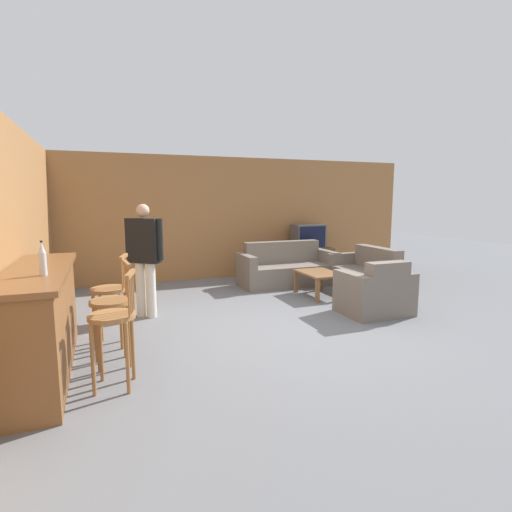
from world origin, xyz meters
The scene contains 15 objects.
ground_plane centered at (0.00, 0.00, 0.00)m, with size 24.00×24.00×0.00m, color slate.
wall_back centered at (0.00, 3.66, 1.30)m, with size 9.40×0.08×2.60m.
wall_left centered at (-3.19, 1.33, 1.30)m, with size 0.08×8.66×2.60m.
bar_counter centered at (-2.85, -0.42, 0.53)m, with size 0.55×2.25×1.06m.
bar_chair_near centered at (-2.20, -1.00, 0.60)m, with size 0.50×0.50×1.08m.
bar_chair_mid centered at (-2.20, -0.45, 0.60)m, with size 0.45×0.45×1.08m.
bar_chair_far centered at (-2.20, 0.15, 0.60)m, with size 0.50×0.50×1.08m.
couch_far centered at (1.18, 2.46, 0.31)m, with size 1.93×0.82×0.85m.
armchair_near centered at (1.52, 0.09, 0.31)m, with size 0.97×0.78×0.83m.
loveseat_right centered at (2.34, 1.40, 0.30)m, with size 0.76×1.48×0.82m.
coffee_table centered at (1.30, 1.37, 0.36)m, with size 0.61×0.87×0.43m.
tv_unit centered at (2.09, 3.27, 0.30)m, with size 1.10×0.55×0.60m.
tv centered at (2.09, 3.26, 0.87)m, with size 0.71×0.43×0.54m.
bottle centered at (-2.75, -0.84, 1.20)m, with size 0.06×0.06×0.31m.
person_by_window centered at (-1.70, 1.19, 0.92)m, with size 0.50×0.44×1.65m.
Camera 1 is at (-2.25, -4.70, 1.73)m, focal length 28.00 mm.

